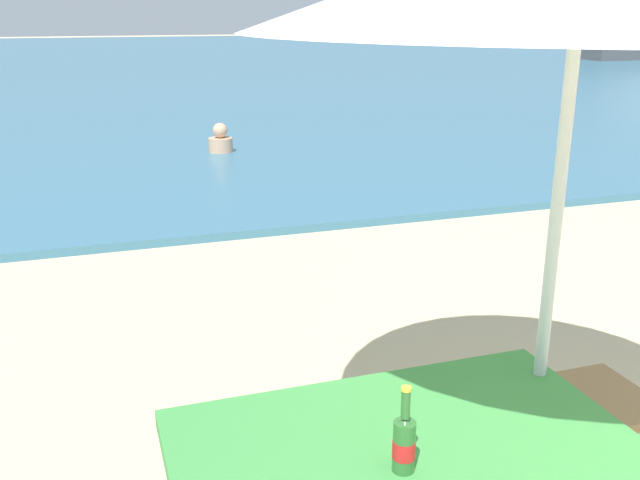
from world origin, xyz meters
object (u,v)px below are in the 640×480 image
beer_bottle_amber (404,441)px  swimmer_person (220,141)px  side_table_wood (589,437)px  picnic_table_green (401,468)px

beer_bottle_amber → swimmer_person: bearing=82.7°
beer_bottle_amber → swimmer_person: (1.07, 8.39, -0.61)m
beer_bottle_amber → side_table_wood: size_ratio=0.49×
beer_bottle_amber → side_table_wood: (1.06, 0.47, -0.50)m
picnic_table_green → side_table_wood: size_ratio=2.59×
picnic_table_green → swimmer_person: bearing=83.0°
side_table_wood → swimmer_person: size_ratio=1.32×
picnic_table_green → side_table_wood: (1.00, 0.32, -0.30)m
beer_bottle_amber → side_table_wood: beer_bottle_amber is taller
picnic_table_green → swimmer_person: (1.01, 8.24, -0.41)m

